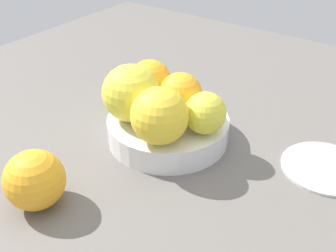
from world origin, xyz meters
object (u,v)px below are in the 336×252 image
at_px(orange_in_bowl_4, 204,114).
at_px(side_plate, 326,166).
at_px(orange_in_bowl_2, 160,116).
at_px(orange_in_bowl_1, 180,95).
at_px(fruit_bowl, 168,129).
at_px(orange_loose_0, 35,180).
at_px(orange_in_bowl_0, 131,93).
at_px(orange_in_bowl_3, 150,81).

distance_m(orange_in_bowl_4, side_plate, 0.19).
bearing_deg(orange_in_bowl_2, orange_in_bowl_1, 103.07).
xyz_separation_m(fruit_bowl, side_plate, (0.23, 0.07, -0.01)).
height_order(orange_in_bowl_1, orange_in_bowl_2, orange_in_bowl_2).
height_order(orange_in_bowl_4, orange_loose_0, orange_in_bowl_4).
height_order(orange_in_bowl_0, orange_in_bowl_1, orange_in_bowl_0).
relative_size(orange_in_bowl_4, orange_loose_0, 0.80).
height_order(orange_in_bowl_2, orange_in_bowl_3, orange_in_bowl_2).
bearing_deg(orange_in_bowl_3, orange_in_bowl_0, -77.94).
bearing_deg(orange_in_bowl_4, fruit_bowl, 176.29).
xyz_separation_m(orange_in_bowl_4, side_plate, (0.16, 0.07, -0.06)).
bearing_deg(orange_loose_0, orange_in_bowl_3, 92.24).
bearing_deg(orange_in_bowl_0, orange_in_bowl_3, 102.06).
relative_size(orange_in_bowl_1, orange_in_bowl_2, 0.84).
bearing_deg(orange_in_bowl_1, orange_in_bowl_0, -134.43).
height_order(orange_in_bowl_1, orange_loose_0, orange_in_bowl_1).
bearing_deg(orange_in_bowl_2, orange_in_bowl_3, 133.86).
xyz_separation_m(fruit_bowl, orange_in_bowl_0, (-0.04, -0.03, 0.06)).
distance_m(orange_in_bowl_0, orange_loose_0, 0.19).
relative_size(orange_in_bowl_1, orange_in_bowl_3, 0.99).
relative_size(orange_in_bowl_0, orange_in_bowl_3, 1.26).
height_order(fruit_bowl, side_plate, fruit_bowl).
xyz_separation_m(fruit_bowl, orange_loose_0, (-0.05, -0.21, 0.02)).
bearing_deg(orange_in_bowl_1, orange_in_bowl_4, -23.63).
relative_size(orange_in_bowl_2, side_plate, 0.65).
bearing_deg(orange_in_bowl_4, side_plate, 23.87).
bearing_deg(fruit_bowl, orange_loose_0, -102.44).
xyz_separation_m(fruit_bowl, orange_in_bowl_1, (0.01, 0.02, 0.05)).
relative_size(orange_in_bowl_0, orange_loose_0, 1.13).
xyz_separation_m(orange_in_bowl_0, orange_in_bowl_1, (0.05, 0.05, -0.01)).
bearing_deg(orange_in_bowl_4, orange_in_bowl_2, -126.18).
xyz_separation_m(fruit_bowl, orange_in_bowl_4, (0.06, -0.00, 0.05)).
bearing_deg(orange_loose_0, side_plate, 45.89).
bearing_deg(side_plate, orange_in_bowl_2, -148.23).
height_order(orange_in_bowl_3, orange_loose_0, orange_in_bowl_3).
distance_m(orange_in_bowl_0, orange_in_bowl_4, 0.11).
bearing_deg(orange_in_bowl_0, orange_in_bowl_1, 45.57).
relative_size(orange_in_bowl_1, orange_in_bowl_4, 1.11).
xyz_separation_m(orange_in_bowl_2, orange_loose_0, (-0.07, -0.16, -0.04)).
relative_size(orange_in_bowl_2, orange_loose_0, 1.05).
bearing_deg(orange_in_bowl_1, orange_loose_0, -103.37).
relative_size(orange_loose_0, side_plate, 0.62).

